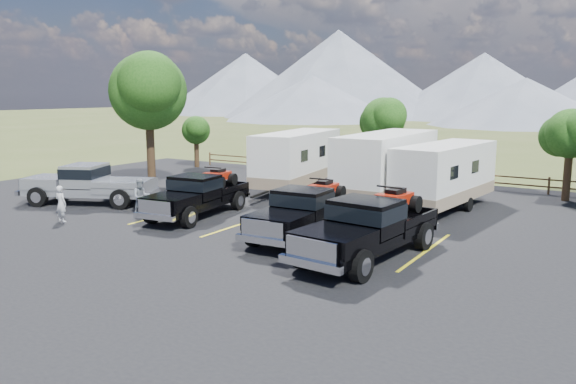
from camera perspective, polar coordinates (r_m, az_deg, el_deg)
The scene contains 18 objects.
ground at distance 19.78m, azimuth -6.89°, elevation -6.27°, with size 320.00×320.00×0.00m, color #455323.
asphalt_lot at distance 22.09m, azimuth -1.98°, elevation -4.40°, with size 44.00×34.00×0.04m, color black.
stall_lines at distance 22.89m, azimuth -0.57°, elevation -3.82°, with size 12.12×5.50×0.01m.
tree_big_nw at distance 34.15m, azimuth -14.04°, elevation 9.87°, with size 5.54×5.18×7.84m.
tree_ne_a at distance 31.91m, azimuth 26.76°, elevation 5.30°, with size 3.11×2.92×4.76m.
tree_north at distance 36.55m, azimuth 9.62°, elevation 7.25°, with size 3.46×3.24×5.25m.
tree_nw_small at distance 42.42m, azimuth -9.34°, elevation 6.21°, with size 2.59×2.43×3.85m.
rail_fence at distance 35.01m, azimuth 15.23°, elevation 1.61°, with size 36.12×0.12×1.00m.
mountain_range at distance 122.27m, azimuth 23.35°, elevation 10.35°, with size 209.00×71.00×20.00m.
rig_left at distance 25.56m, azimuth -9.08°, elevation -0.19°, with size 2.78×6.42×2.08m.
rig_center at distance 21.60m, azimuth 1.78°, elevation -1.90°, with size 2.51×6.44×2.12m.
rig_right at distance 18.98m, azimuth 8.29°, elevation -3.45°, with size 2.89×6.98×2.27m.
trailer_left at distance 31.99m, azimuth 0.96°, elevation 3.30°, with size 3.50×9.55×3.30m.
trailer_center at distance 28.72m, azimuth 10.04°, elevation 2.57°, with size 2.72×10.04×3.49m.
trailer_right at distance 27.51m, azimuth 15.66°, elevation 1.61°, with size 3.08×9.02×3.12m.
pickup_silver at distance 29.64m, azimuth -19.58°, elevation 0.82°, with size 6.92×4.63×1.99m.
person_a at distance 26.00m, azimuth -22.07°, elevation -1.12°, with size 0.57×0.38×1.58m, color silver.
person_b at distance 26.42m, azimuth -14.69°, elevation -0.47°, with size 0.80×0.62×1.64m, color gray.
Camera 1 is at (12.04, -14.68, 5.54)m, focal length 35.00 mm.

